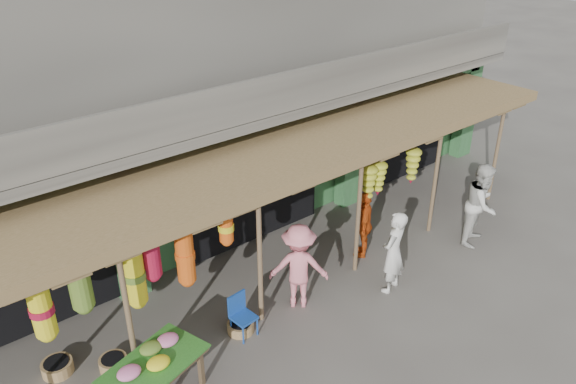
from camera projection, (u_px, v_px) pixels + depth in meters
ground at (314, 283)px, 11.56m from camera, size 80.00×80.00×0.00m
building at (180, 72)px, 13.33m from camera, size 16.40×6.80×7.00m
awning at (283, 159)px, 10.82m from camera, size 14.00×2.70×2.79m
flower_table at (154, 364)px, 8.51m from camera, size 1.77×1.33×0.94m
blue_chair at (241, 313)px, 10.03m from camera, size 0.42×0.43×0.82m
basket_left at (57, 367)px, 9.33m from camera, size 0.66×0.66×0.21m
basket_mid at (241, 327)px, 10.23m from camera, size 0.60×0.60×0.19m
basket_right at (113, 363)px, 9.41m from camera, size 0.48×0.48×0.21m
person_front at (393, 252)px, 10.98m from camera, size 0.73×0.59×1.76m
person_right at (482, 204)px, 12.54m from camera, size 1.12×0.99×1.93m
person_vendor at (364, 224)px, 12.15m from camera, size 0.93×0.87×1.54m
person_shopper at (299, 266)px, 10.57m from camera, size 1.28×1.23×1.75m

